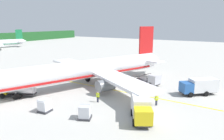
% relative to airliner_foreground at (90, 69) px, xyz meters
% --- Properties ---
extents(ground, '(240.00, 320.00, 0.20)m').
position_rel_airliner_foreground_xyz_m(ground, '(6.91, 27.42, -3.49)').
color(ground, '#B7B5AD').
extents(airliner_foreground, '(39.55, 33.29, 11.90)m').
position_rel_airliner_foreground_xyz_m(airliner_foreground, '(0.00, 0.00, 0.00)').
color(airliner_foreground, white).
rests_on(airliner_foreground, ground).
extents(service_truck_fuel, '(6.02, 6.40, 2.90)m').
position_rel_airliner_foreground_xyz_m(service_truck_fuel, '(5.65, -20.32, -1.78)').
color(service_truck_fuel, '#2659A5').
rests_on(service_truck_fuel, ground).
extents(service_truck_baggage, '(4.77, 6.59, 2.40)m').
position_rel_airliner_foreground_xyz_m(service_truck_baggage, '(-12.12, 7.00, -1.99)').
color(service_truck_baggage, yellow).
rests_on(service_truck_baggage, ground).
extents(service_truck_catering, '(3.63, 6.13, 2.51)m').
position_rel_airliner_foreground_xyz_m(service_truck_catering, '(6.53, -10.93, -2.20)').
color(service_truck_catering, silver).
rests_on(service_truck_catering, ground).
extents(service_truck_pushback, '(6.78, 5.20, 2.95)m').
position_rel_airliner_foreground_xyz_m(service_truck_pushback, '(-8.59, -15.12, -1.77)').
color(service_truck_pushback, yellow).
rests_on(service_truck_pushback, ground).
extents(cargo_container_near, '(1.79, 1.79, 2.03)m').
position_rel_airliner_foreground_xyz_m(cargo_container_near, '(-13.94, -2.39, -2.43)').
color(cargo_container_near, '#333338').
rests_on(cargo_container_near, ground).
extents(cargo_container_mid, '(2.19, 2.19, 1.99)m').
position_rel_airliner_foreground_xyz_m(cargo_container_mid, '(-12.61, -8.78, -2.45)').
color(cargo_container_mid, '#333338').
rests_on(cargo_container_mid, ground).
extents(crew_marshaller, '(0.26, 0.63, 1.79)m').
position_rel_airliner_foreground_xyz_m(crew_marshaller, '(-6.88, -6.84, -2.33)').
color(crew_marshaller, '#191E33').
rests_on(crew_marshaller, ground).
extents(crew_loader_left, '(0.33, 0.61, 1.77)m').
position_rel_airliner_foreground_xyz_m(crew_loader_left, '(-4.85, -13.00, -2.34)').
color(crew_loader_left, '#191E33').
rests_on(crew_loader_left, ground).
extents(crew_loader_right, '(0.47, 0.49, 1.72)m').
position_rel_airliner_foreground_xyz_m(crew_loader_right, '(-3.21, -15.47, -2.37)').
color(crew_loader_right, '#191E33').
rests_on(crew_loader_right, ground).
extents(apron_guide_line, '(0.30, 60.00, 0.01)m').
position_rel_airliner_foreground_xyz_m(apron_guide_line, '(-0.15, -4.77, -3.39)').
color(apron_guide_line, yellow).
rests_on(apron_guide_line, ground).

